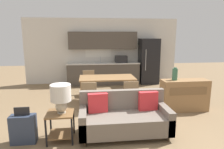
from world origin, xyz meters
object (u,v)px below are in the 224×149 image
object	(u,v)px
dining_chair_far_left	(89,81)
vase	(175,74)
side_table	(61,122)
suitcase	(23,129)
table_lamp	(61,96)
dining_chair_near_right	(130,93)
couch	(124,118)
dining_chair_near_left	(90,94)
credenza	(184,95)
refrigerator	(149,61)
dining_table	(107,79)

from	to	relation	value
dining_chair_far_left	vase	bearing A→B (deg)	-45.50
side_table	suitcase	world-z (taller)	suitcase
side_table	table_lamp	bearing A→B (deg)	-27.39
table_lamp	dining_chair_near_right	bearing A→B (deg)	41.42
vase	couch	bearing A→B (deg)	-144.21
couch	side_table	distance (m)	1.27
dining_chair_near_left	dining_chair_far_left	world-z (taller)	same
credenza	dining_chair_far_left	size ratio (longest dim) A/B	1.52
couch	side_table	bearing A→B (deg)	-174.82
vase	dining_chair_far_left	size ratio (longest dim) A/B	0.41
credenza	dining_chair_near_left	distance (m)	2.54
dining_chair_near_right	dining_chair_far_left	xyz separation A→B (m)	(-1.08, 1.58, 0.00)
couch	dining_chair_far_left	xyz separation A→B (m)	(-0.69, 2.88, 0.12)
refrigerator	dining_chair_far_left	size ratio (longest dim) A/B	2.27
dining_chair_near_right	suitcase	distance (m)	2.75
refrigerator	dining_chair_near_left	world-z (taller)	refrigerator
table_lamp	couch	bearing A→B (deg)	6.14
refrigerator	credenza	size ratio (longest dim) A/B	1.50
vase	dining_chair_near_left	bearing A→B (deg)	174.71
vase	dining_chair_near_left	distance (m)	2.32
dining_chair_near_left	dining_chair_far_left	bearing A→B (deg)	-82.94
credenza	dining_chair_near_left	world-z (taller)	credenza
dining_table	credenza	bearing A→B (deg)	-26.60
credenza	vase	distance (m)	0.65
table_lamp	dining_chair_near_right	world-z (taller)	table_lamp
table_lamp	credenza	world-z (taller)	table_lamp
dining_chair_near_right	couch	bearing A→B (deg)	70.19
credenza	suitcase	xyz separation A→B (m)	(-3.79, -1.24, -0.14)
couch	dining_chair_far_left	distance (m)	2.96
side_table	vase	world-z (taller)	vase
table_lamp	suitcase	distance (m)	0.95
dining_table	dining_chair_near_right	distance (m)	0.99
side_table	vase	size ratio (longest dim) A/B	1.66
dining_chair_near_left	dining_chair_far_left	distance (m)	1.55
refrigerator	dining_chair_near_right	size ratio (longest dim) A/B	2.27
dining_table	suitcase	bearing A→B (deg)	-128.79
dining_chair_far_left	suitcase	xyz separation A→B (m)	(-1.26, -3.02, -0.19)
refrigerator	table_lamp	bearing A→B (deg)	-124.54
table_lamp	dining_chair_near_left	size ratio (longest dim) A/B	0.67
vase	dining_chair_near_right	distance (m)	1.30
dining_chair_near_right	dining_chair_far_left	world-z (taller)	same
refrigerator	side_table	xyz separation A→B (m)	(-3.08, -4.40, -0.56)
couch	dining_chair_near_left	distance (m)	1.50
vase	dining_chair_far_left	world-z (taller)	vase
refrigerator	suitcase	bearing A→B (deg)	-130.32
refrigerator	couch	world-z (taller)	refrigerator
credenza	dining_chair_far_left	xyz separation A→B (m)	(-2.53, 1.78, 0.04)
dining_chair_near_left	credenza	bearing A→B (deg)	-178.17
credenza	vase	world-z (taller)	vase
table_lamp	dining_chair_near_right	xyz separation A→B (m)	(1.62, 1.43, -0.44)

